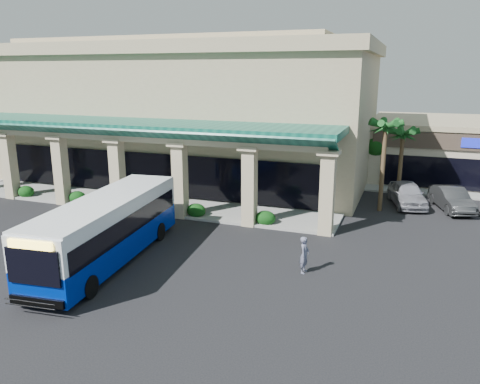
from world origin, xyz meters
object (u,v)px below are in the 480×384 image
at_px(car_silver, 407,194).
at_px(car_white, 452,199).
at_px(pedestrian, 304,255).
at_px(transit_bus, 108,230).

bearing_deg(car_silver, car_white, -17.58).
distance_m(pedestrian, car_silver, 13.84).
bearing_deg(car_silver, pedestrian, -122.05).
xyz_separation_m(transit_bus, car_silver, (13.13, 15.13, -0.74)).
height_order(transit_bus, pedestrian, transit_bus).
bearing_deg(transit_bus, pedestrian, 5.80).
bearing_deg(car_white, car_silver, 159.74).
distance_m(transit_bus, pedestrian, 9.26).
relative_size(pedestrian, car_silver, 0.36).
bearing_deg(transit_bus, car_silver, 42.91).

